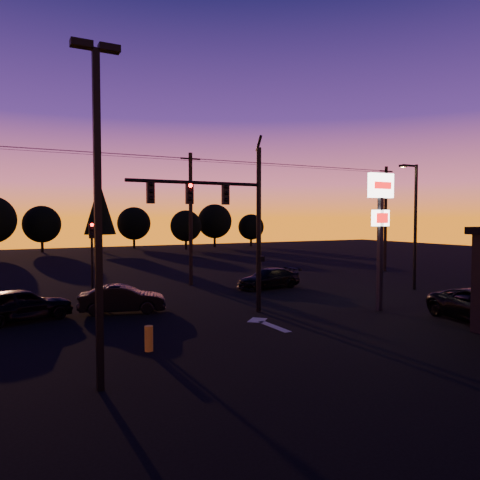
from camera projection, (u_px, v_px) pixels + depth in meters
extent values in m
plane|color=black|center=(277.00, 333.00, 18.67)|extent=(120.00, 120.00, 0.00)
cube|color=beige|center=(274.00, 327.00, 19.79)|extent=(0.35, 2.20, 0.01)
cube|color=beige|center=(257.00, 320.00, 21.02)|extent=(1.20, 1.20, 0.01)
cylinder|color=black|center=(259.00, 230.00, 22.71)|extent=(0.24, 0.24, 8.00)
cylinder|color=black|center=(259.00, 143.00, 22.51)|extent=(0.14, 0.52, 0.76)
cylinder|color=black|center=(197.00, 183.00, 21.08)|extent=(6.50, 0.16, 0.16)
cube|color=black|center=(226.00, 194.00, 21.79)|extent=(0.32, 0.22, 0.95)
sphere|color=black|center=(227.00, 187.00, 21.66)|extent=(0.18, 0.18, 0.18)
sphere|color=black|center=(227.00, 193.00, 21.67)|extent=(0.18, 0.18, 0.18)
sphere|color=black|center=(227.00, 200.00, 21.69)|extent=(0.18, 0.18, 0.18)
cube|color=black|center=(190.00, 194.00, 20.94)|extent=(0.32, 0.22, 0.95)
sphere|color=#FF0705|center=(191.00, 186.00, 20.81)|extent=(0.18, 0.18, 0.18)
sphere|color=black|center=(191.00, 192.00, 20.83)|extent=(0.18, 0.18, 0.18)
sphere|color=black|center=(191.00, 199.00, 20.84)|extent=(0.18, 0.18, 0.18)
cube|color=black|center=(151.00, 193.00, 20.10)|extent=(0.32, 0.22, 0.95)
sphere|color=black|center=(151.00, 184.00, 19.97)|extent=(0.18, 0.18, 0.18)
sphere|color=black|center=(151.00, 191.00, 19.98)|extent=(0.18, 0.18, 0.18)
sphere|color=black|center=(151.00, 198.00, 19.99)|extent=(0.18, 0.18, 0.18)
cube|color=black|center=(262.00, 259.00, 22.87)|extent=(0.22, 0.18, 0.28)
cylinder|color=black|center=(92.00, 268.00, 26.38)|extent=(0.14, 0.14, 3.60)
cube|color=black|center=(92.00, 230.00, 26.28)|extent=(0.30, 0.20, 0.90)
sphere|color=#FF0705|center=(92.00, 225.00, 26.16)|extent=(0.18, 0.18, 0.18)
sphere|color=black|center=(92.00, 230.00, 26.17)|extent=(0.18, 0.18, 0.18)
sphere|color=black|center=(92.00, 235.00, 26.18)|extent=(0.18, 0.18, 0.18)
cube|color=black|center=(98.00, 222.00, 12.29)|extent=(0.18, 0.18, 9.00)
cube|color=black|center=(81.00, 44.00, 11.91)|extent=(0.55, 0.30, 0.18)
cube|color=black|center=(109.00, 48.00, 12.24)|extent=(0.55, 0.30, 0.18)
cube|color=black|center=(380.00, 246.00, 23.13)|extent=(0.22, 0.22, 6.40)
cube|color=white|center=(381.00, 186.00, 22.99)|extent=(1.50, 0.25, 1.20)
cube|color=red|center=(383.00, 185.00, 22.87)|extent=(1.10, 0.02, 0.35)
cube|color=white|center=(380.00, 218.00, 23.07)|extent=(1.00, 0.22, 0.80)
cube|color=red|center=(382.00, 218.00, 22.95)|extent=(0.75, 0.02, 0.50)
cylinder|color=black|center=(415.00, 227.00, 29.91)|extent=(0.20, 0.20, 8.00)
cylinder|color=black|center=(410.00, 166.00, 29.44)|extent=(1.20, 0.14, 0.14)
cube|color=black|center=(403.00, 166.00, 29.16)|extent=(0.50, 0.22, 0.14)
plane|color=#FFB759|center=(403.00, 167.00, 29.17)|extent=(0.35, 0.35, 0.00)
cylinder|color=black|center=(191.00, 219.00, 31.74)|extent=(0.26, 0.26, 9.00)
cube|color=black|center=(190.00, 159.00, 31.54)|extent=(1.40, 0.10, 0.10)
cylinder|color=black|center=(386.00, 219.00, 40.20)|extent=(0.26, 0.26, 9.00)
cube|color=black|center=(386.00, 171.00, 40.00)|extent=(1.40, 0.10, 0.10)
cylinder|color=black|center=(48.00, 149.00, 26.79)|extent=(18.00, 0.02, 0.02)
cylinder|color=black|center=(47.00, 150.00, 27.32)|extent=(18.00, 0.02, 0.02)
cylinder|color=black|center=(46.00, 152.00, 27.85)|extent=(18.00, 0.02, 0.02)
cylinder|color=black|center=(305.00, 166.00, 35.25)|extent=(18.00, 0.02, 0.02)
cylinder|color=black|center=(300.00, 166.00, 35.77)|extent=(18.00, 0.02, 0.02)
cylinder|color=black|center=(295.00, 167.00, 36.30)|extent=(18.00, 0.02, 0.02)
cylinder|color=gold|center=(149.00, 339.00, 16.15)|extent=(0.29, 0.29, 0.88)
cylinder|color=black|center=(42.00, 247.00, 62.60)|extent=(0.36, 0.36, 1.50)
sphere|color=black|center=(42.00, 224.00, 62.45)|extent=(4.95, 4.95, 4.95)
cylinder|color=black|center=(100.00, 243.00, 63.22)|extent=(0.36, 0.36, 2.38)
cone|color=black|center=(100.00, 208.00, 62.99)|extent=(4.18, 4.18, 7.12)
cylinder|color=black|center=(134.00, 243.00, 70.47)|extent=(0.36, 0.36, 1.50)
sphere|color=black|center=(134.00, 223.00, 70.32)|extent=(4.95, 4.95, 4.95)
cylinder|color=black|center=(186.00, 245.00, 68.00)|extent=(0.36, 0.36, 1.38)
sphere|color=black|center=(186.00, 226.00, 67.87)|extent=(4.54, 4.54, 4.54)
cylinder|color=black|center=(215.00, 242.00, 73.46)|extent=(0.36, 0.36, 1.62)
sphere|color=black|center=(215.00, 221.00, 73.30)|extent=(5.36, 5.36, 5.36)
cylinder|color=black|center=(251.00, 242.00, 75.40)|extent=(0.36, 0.36, 1.25)
sphere|color=black|center=(251.00, 227.00, 75.28)|extent=(4.12, 4.12, 4.12)
imported|color=black|center=(20.00, 305.00, 20.73)|extent=(4.76, 2.99, 1.51)
imported|color=black|center=(123.00, 299.00, 22.65)|extent=(4.31, 2.49, 1.34)
imported|color=black|center=(269.00, 278.00, 30.58)|extent=(4.60, 2.26, 1.29)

